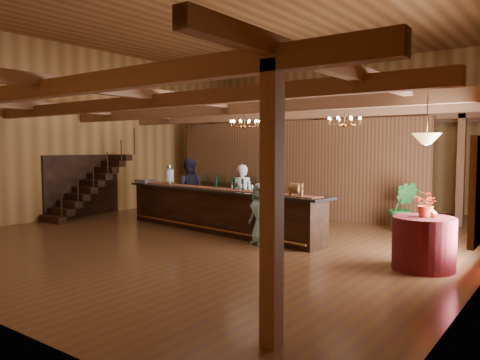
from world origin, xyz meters
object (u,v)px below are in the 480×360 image
Objects in this scene: tasting_bar at (217,210)px; round_table at (424,243)px; pendant_lamp at (427,139)px; bartender at (242,197)px; backbar_shelf at (239,197)px; guest at (261,214)px; chandelier_left at (245,123)px; staff_second at (189,190)px; floor_plant at (403,207)px; raffle_drum at (296,188)px; chandelier_right at (345,121)px; beverage_dispenser at (169,175)px.

tasting_bar is 5.56m from round_table.
pendant_lamp is 5.64m from bartender.
guest reaches higher than backbar_shelf.
round_table is 6.20m from chandelier_left.
round_table is at bearing -21.67° from backbar_shelf.
pendant_lamp is 0.50× the size of bartender.
guest is at bearing 124.03° from staff_second.
backbar_shelf is at bearing 174.09° from floor_plant.
staff_second reaches higher than tasting_bar.
bartender is (0.16, -0.35, -2.02)m from chandelier_left.
staff_second is at bearing 164.21° from raffle_drum.
round_table is 1.25× the size of pendant_lamp.
staff_second is at bearing 167.69° from round_table.
raffle_drum reaches higher than floor_plant.
pendant_lamp is 7.59m from staff_second.
chandelier_right is 2.99m from guest.
beverage_dispenser is 5.52m from chandelier_right.
beverage_dispenser is at bearing 170.72° from raffle_drum.
pendant_lamp is (7.62, -1.12, 0.97)m from beverage_dispenser.
floor_plant is (5.84, -0.60, 0.17)m from backbar_shelf.
floor_plant is (3.90, 1.76, -2.25)m from chandelier_left.
round_table is 3.72m from chandelier_right.
guest is at bearing -45.64° from chandelier_left.
chandelier_left is 2.74m from staff_second.
pendant_lamp is at bearing 141.32° from bartender.
staff_second is 1.32× the size of guest.
backbar_shelf is at bearing 129.47° from chandelier_left.
bartender is at bearing 163.87° from round_table.
beverage_dispenser is at bearing 20.32° from staff_second.
chandelier_right is 0.56× the size of guest.
bartender is at bearing 77.02° from tasting_bar.
round_table is (5.51, -0.77, -0.10)m from tasting_bar.
chandelier_left reaches higher than beverage_dispenser.
guest is at bearing -121.24° from floor_plant.
beverage_dispenser is at bearing -174.11° from chandelier_right.
pendant_lamp is at bearing 18.53° from guest.
guest is at bearing -14.71° from beverage_dispenser.
pendant_lamp is at bearing -6.84° from raffle_drum.
raffle_drum reaches higher than guest.
raffle_drum is 0.18× the size of staff_second.
beverage_dispenser is at bearing -175.00° from guest.
bartender is (-2.91, -0.16, -1.98)m from chandelier_right.
chandelier_left is 0.56× the size of guest.
pendant_lamp is at bearing -67.61° from floor_plant.
chandelier_right is (5.02, -2.56, 2.38)m from backbar_shelf.
beverage_dispenser reaches higher than raffle_drum.
round_table is at bearing -67.61° from floor_plant.
chandelier_left is at bearing -155.72° from floor_plant.
chandelier_left is at bearing 154.83° from staff_second.
beverage_dispenser is 0.17× the size of backbar_shelf.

